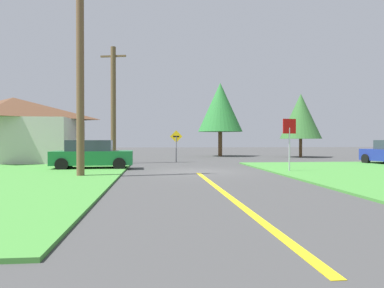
{
  "coord_description": "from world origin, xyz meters",
  "views": [
    {
      "loc": [
        -2.14,
        -19.13,
        1.65
      ],
      "look_at": [
        0.11,
        3.14,
        1.39
      ],
      "focal_mm": 34.88,
      "sensor_mm": 36.0,
      "label": 1
    }
  ],
  "objects_px": {
    "oak_tree_left": "(220,107)",
    "pine_tree_center": "(301,116)",
    "utility_pole_mid": "(113,104)",
    "barn": "(13,130)",
    "parked_car_near_building": "(92,155)",
    "direction_sign": "(176,142)",
    "stop_sign": "(289,135)",
    "utility_pole_near": "(80,68)"
  },
  "relations": [
    {
      "from": "oak_tree_left",
      "to": "pine_tree_center",
      "type": "height_order",
      "value": "oak_tree_left"
    },
    {
      "from": "oak_tree_left",
      "to": "utility_pole_mid",
      "type": "bearing_deg",
      "value": -132.11
    },
    {
      "from": "barn",
      "to": "oak_tree_left",
      "type": "bearing_deg",
      "value": 26.05
    },
    {
      "from": "parked_car_near_building",
      "to": "pine_tree_center",
      "type": "distance_m",
      "value": 21.42
    },
    {
      "from": "parked_car_near_building",
      "to": "barn",
      "type": "distance_m",
      "value": 9.97
    },
    {
      "from": "barn",
      "to": "utility_pole_mid",
      "type": "bearing_deg",
      "value": -16.03
    },
    {
      "from": "oak_tree_left",
      "to": "pine_tree_center",
      "type": "bearing_deg",
      "value": -21.09
    },
    {
      "from": "direction_sign",
      "to": "oak_tree_left",
      "type": "height_order",
      "value": "oak_tree_left"
    },
    {
      "from": "stop_sign",
      "to": "utility_pole_near",
      "type": "xyz_separation_m",
      "value": [
        -9.98,
        -1.43,
        2.9
      ]
    },
    {
      "from": "stop_sign",
      "to": "direction_sign",
      "type": "height_order",
      "value": "stop_sign"
    },
    {
      "from": "utility_pole_near",
      "to": "stop_sign",
      "type": "bearing_deg",
      "value": 8.17
    },
    {
      "from": "stop_sign",
      "to": "oak_tree_left",
      "type": "distance_m",
      "value": 18.52
    },
    {
      "from": "utility_pole_near",
      "to": "barn",
      "type": "distance_m",
      "value": 13.72
    },
    {
      "from": "utility_pole_near",
      "to": "utility_pole_mid",
      "type": "bearing_deg",
      "value": 87.53
    },
    {
      "from": "oak_tree_left",
      "to": "barn",
      "type": "relative_size",
      "value": 0.82
    },
    {
      "from": "utility_pole_mid",
      "to": "oak_tree_left",
      "type": "height_order",
      "value": "utility_pole_mid"
    },
    {
      "from": "stop_sign",
      "to": "pine_tree_center",
      "type": "relative_size",
      "value": 0.45
    },
    {
      "from": "utility_pole_near",
      "to": "pine_tree_center",
      "type": "relative_size",
      "value": 1.58
    },
    {
      "from": "utility_pole_mid",
      "to": "parked_car_near_building",
      "type": "bearing_deg",
      "value": -97.2
    },
    {
      "from": "pine_tree_center",
      "to": "barn",
      "type": "distance_m",
      "value": 24.49
    },
    {
      "from": "utility_pole_mid",
      "to": "direction_sign",
      "type": "bearing_deg",
      "value": 13.86
    },
    {
      "from": "utility_pole_mid",
      "to": "barn",
      "type": "relative_size",
      "value": 0.91
    },
    {
      "from": "utility_pole_near",
      "to": "pine_tree_center",
      "type": "distance_m",
      "value": 23.93
    },
    {
      "from": "utility_pole_mid",
      "to": "utility_pole_near",
      "type": "bearing_deg",
      "value": -92.47
    },
    {
      "from": "utility_pole_near",
      "to": "barn",
      "type": "xyz_separation_m",
      "value": [
        -6.99,
        11.55,
        -2.43
      ]
    },
    {
      "from": "parked_car_near_building",
      "to": "barn",
      "type": "bearing_deg",
      "value": 130.91
    },
    {
      "from": "stop_sign",
      "to": "utility_pole_mid",
      "type": "bearing_deg",
      "value": -52.65
    },
    {
      "from": "parked_car_near_building",
      "to": "utility_pole_near",
      "type": "xyz_separation_m",
      "value": [
        0.23,
        -4.39,
        3.99
      ]
    },
    {
      "from": "utility_pole_near",
      "to": "utility_pole_mid",
      "type": "distance_m",
      "value": 9.46
    },
    {
      "from": "parked_car_near_building",
      "to": "oak_tree_left",
      "type": "height_order",
      "value": "oak_tree_left"
    },
    {
      "from": "pine_tree_center",
      "to": "stop_sign",
      "type": "bearing_deg",
      "value": -113.86
    },
    {
      "from": "parked_car_near_building",
      "to": "utility_pole_mid",
      "type": "distance_m",
      "value": 6.05
    },
    {
      "from": "stop_sign",
      "to": "direction_sign",
      "type": "distance_m",
      "value": 10.46
    },
    {
      "from": "parked_car_near_building",
      "to": "pine_tree_center",
      "type": "relative_size",
      "value": 0.75
    },
    {
      "from": "stop_sign",
      "to": "utility_pole_mid",
      "type": "height_order",
      "value": "utility_pole_mid"
    },
    {
      "from": "pine_tree_center",
      "to": "oak_tree_left",
      "type": "bearing_deg",
      "value": 158.91
    },
    {
      "from": "direction_sign",
      "to": "oak_tree_left",
      "type": "xyz_separation_m",
      "value": [
        4.9,
        9.21,
        3.4
      ]
    },
    {
      "from": "stop_sign",
      "to": "utility_pole_near",
      "type": "distance_m",
      "value": 10.49
    },
    {
      "from": "stop_sign",
      "to": "utility_pole_mid",
      "type": "distance_m",
      "value": 12.66
    },
    {
      "from": "utility_pole_near",
      "to": "direction_sign",
      "type": "bearing_deg",
      "value": 65.41
    },
    {
      "from": "parked_car_near_building",
      "to": "stop_sign",
      "type": "bearing_deg",
      "value": -18.62
    },
    {
      "from": "stop_sign",
      "to": "oak_tree_left",
      "type": "bearing_deg",
      "value": -101.95
    }
  ]
}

